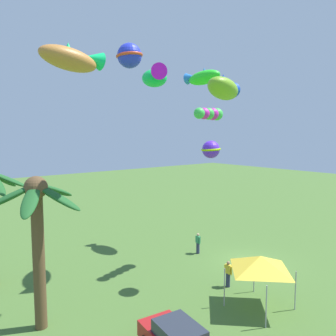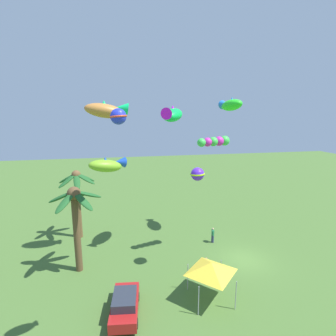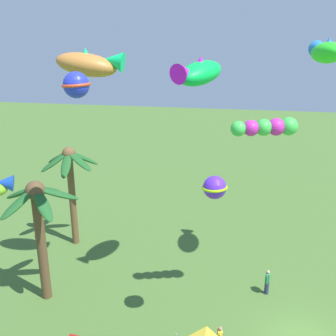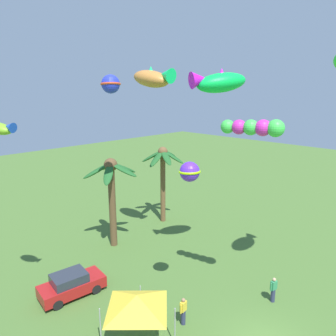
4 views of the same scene
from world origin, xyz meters
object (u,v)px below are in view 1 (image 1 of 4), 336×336
spectator_1 (228,274)px  festival_tent (260,263)px  kite_fish_1 (202,77)px  kite_tube_6 (210,114)px  kite_ball_2 (211,149)px  kite_fish_3 (72,59)px  kite_ball_5 (129,56)px  palm_tree_1 (38,218)px  kite_fish_4 (224,88)px  spectator_0 (198,243)px  kite_fish_0 (155,77)px

spectator_1 → festival_tent: festival_tent is taller
kite_fish_1 → kite_tube_6: (-3.75, 3.01, -3.24)m
kite_ball_2 → kite_fish_3: 9.25m
kite_tube_6 → kite_ball_5: bearing=108.7°
palm_tree_1 → kite_fish_4: (-8.60, -2.99, 5.25)m
spectator_0 → kite_fish_3: kite_fish_3 is taller
palm_tree_1 → kite_fish_3: bearing=-54.3°
kite_fish_4 → spectator_1: bearing=-51.2°
kite_fish_3 → kite_fish_4: bearing=-178.8°
festival_tent → kite_tube_6: size_ratio=0.91×
festival_tent → kite_fish_0: bearing=8.9°
festival_tent → kite_fish_0: kite_fish_0 is taller
kite_fish_0 → kite_fish_4: size_ratio=1.93×
festival_tent → kite_ball_5: (3.20, 5.92, 10.30)m
spectator_1 → kite_fish_3: bearing=57.0°
spectator_0 → kite_fish_3: size_ratio=0.42×
palm_tree_1 → kite_ball_5: (-2.31, -3.64, 7.43)m
spectator_0 → kite_fish_3: 15.94m
kite_fish_0 → kite_ball_2: bearing=-162.5°
spectator_0 → spectator_1: same height
kite_fish_1 → kite_ball_2: (-6.04, 5.24, -5.52)m
kite_fish_4 → kite_ball_2: bearing=-44.3°
spectator_0 → festival_tent: size_ratio=0.56×
palm_tree_1 → kite_fish_1: bearing=-74.1°
kite_fish_1 → kite_fish_3: size_ratio=0.93×
kite_fish_1 → kite_ball_5: (-6.53, 11.20, -1.06)m
spectator_1 → kite_fish_3: size_ratio=0.42×
kite_fish_4 → palm_tree_1: bearing=19.1°
kite_fish_0 → kite_ball_2: size_ratio=2.59×
kite_fish_3 → kite_ball_5: (-4.29, -0.88, -0.48)m
festival_tent → kite_fish_4: kite_fish_4 is taller
kite_fish_3 → spectator_0: bearing=-87.6°
kite_tube_6 → spectator_0: bearing=-25.0°
kite_fish_1 → palm_tree_1: bearing=105.9°
kite_fish_3 → kite_fish_4: kite_fish_3 is taller
palm_tree_1 → kite_ball_2: size_ratio=4.98×
spectator_0 → kite_fish_4: 17.65m
spectator_0 → kite_fish_1: (1.83, -2.11, 13.01)m
kite_fish_0 → spectator_0: bearing=-85.8°
kite_fish_4 → kite_ball_5: (6.29, -0.66, 2.18)m
palm_tree_1 → kite_fish_4: kite_fish_4 is taller
kite_fish_0 → kite_ball_2: kite_fish_0 is taller
kite_fish_3 → kite_tube_6: bearing=-99.4°
spectator_0 → kite_tube_6: (-1.92, 0.90, 9.78)m
spectator_0 → kite_fish_3: (-0.41, 9.97, 12.43)m
kite_tube_6 → festival_tent: bearing=159.1°
palm_tree_1 → kite_fish_0: kite_fish_0 is taller
spectator_0 → festival_tent: festival_tent is taller
palm_tree_1 → kite_fish_4: bearing=-160.9°
kite_fish_1 → kite_fish_3: (-2.24, 12.08, -0.58)m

